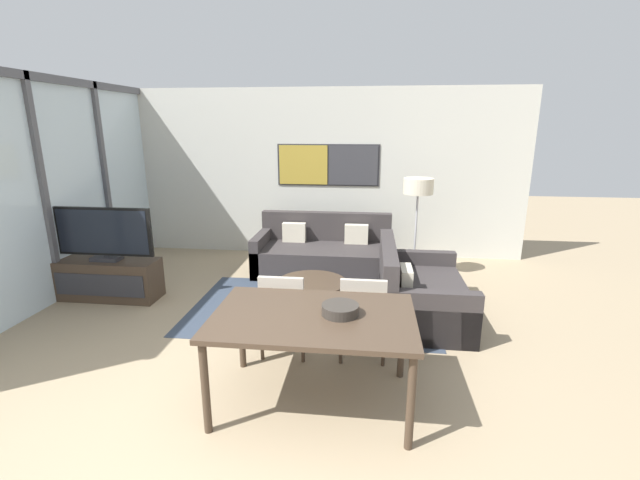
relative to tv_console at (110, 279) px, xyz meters
name	(u,v)px	position (x,y,z in m)	size (l,w,h in m)	color
ground_plane	(217,469)	(2.38, -2.65, -0.26)	(24.00, 24.00, 0.00)	#9E896B
wall_back	(314,173)	(2.39, 2.36, 1.15)	(7.05, 0.09, 2.80)	silver
window_wall_left	(40,182)	(-0.63, -0.14, 1.27)	(0.07, 5.01, 2.80)	silver
area_rug	(312,308)	(2.67, -0.02, -0.26)	(2.96, 1.89, 0.01)	#333D4C
tv_console	(110,279)	(0.00, 0.00, 0.00)	(1.28, 0.45, 0.52)	#423326
television	(103,234)	(0.00, 0.00, 0.61)	(1.29, 0.20, 0.69)	#2D2D33
sofa_main	(324,254)	(2.67, 1.39, 0.02)	(2.05, 0.98, 0.87)	#383333
sofa_side	(415,294)	(3.90, -0.11, 0.02)	(0.98, 1.56, 0.87)	#383333
coffee_table	(312,288)	(2.67, -0.02, 0.01)	(0.85, 0.85, 0.35)	#423326
dining_table	(313,323)	(2.93, -1.86, 0.44)	(1.58, 1.02, 0.78)	#423326
dining_chair_left	(284,307)	(2.55, -1.14, 0.24)	(0.46, 0.46, 0.85)	#B2A899
dining_chair_centre	(363,310)	(3.31, -1.12, 0.24)	(0.46, 0.46, 0.85)	#B2A899
fruit_bowl	(340,309)	(3.14, -1.83, 0.56)	(0.29, 0.29, 0.08)	#332D28
floor_lamp	(418,192)	(4.02, 1.22, 1.03)	(0.42, 0.42, 1.48)	#2D2D33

